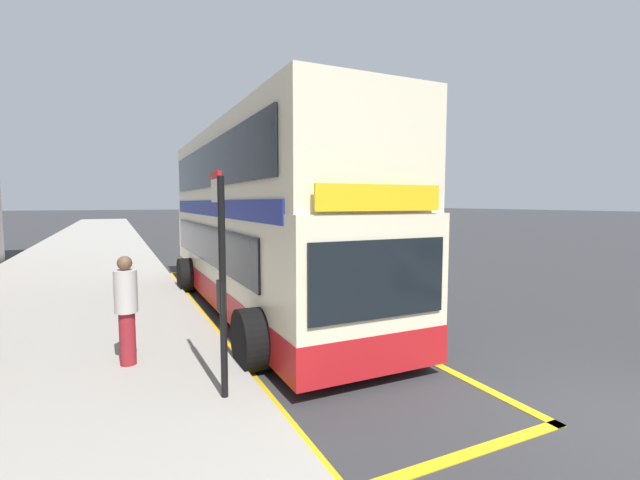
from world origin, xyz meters
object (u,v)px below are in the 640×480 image
(double_decker_bus, at_px, (260,226))
(parked_car_black_behind, at_px, (235,222))
(parked_car_white_across, at_px, (197,218))
(parked_car_silver_kerbside, at_px, (267,232))
(pedestrian_waiting_near_sign, at_px, (126,306))
(bus_stop_sign, at_px, (221,267))

(double_decker_bus, relative_size, parked_car_black_behind, 2.54)
(parked_car_white_across, bearing_deg, double_decker_bus, 81.37)
(parked_car_silver_kerbside, relative_size, parked_car_white_across, 1.00)
(double_decker_bus, height_order, parked_car_black_behind, double_decker_bus)
(double_decker_bus, bearing_deg, parked_car_white_across, 82.44)
(pedestrian_waiting_near_sign, bearing_deg, parked_car_black_behind, 72.84)
(double_decker_bus, distance_m, pedestrian_waiting_near_sign, 4.52)
(parked_car_black_behind, relative_size, parked_car_white_across, 1.00)
(parked_car_black_behind, bearing_deg, double_decker_bus, 78.34)
(double_decker_bus, xyz_separation_m, parked_car_black_behind, (7.18, 30.37, -1.26))
(bus_stop_sign, distance_m, parked_car_black_behind, 36.35)
(double_decker_bus, distance_m, parked_car_silver_kerbside, 16.73)
(parked_car_black_behind, bearing_deg, pedestrian_waiting_near_sign, 74.48)
(bus_stop_sign, bearing_deg, pedestrian_waiting_near_sign, 122.91)
(bus_stop_sign, distance_m, parked_car_white_across, 46.99)
(parked_car_silver_kerbside, height_order, parked_car_black_behind, same)
(double_decker_bus, relative_size, pedestrian_waiting_near_sign, 6.26)
(parked_car_white_across, bearing_deg, bus_stop_sign, 79.65)
(double_decker_bus, distance_m, bus_stop_sign, 5.20)
(double_decker_bus, bearing_deg, parked_car_black_behind, 76.70)
(parked_car_silver_kerbside, distance_m, parked_car_black_behind, 14.70)
(double_decker_bus, height_order, pedestrian_waiting_near_sign, double_decker_bus)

